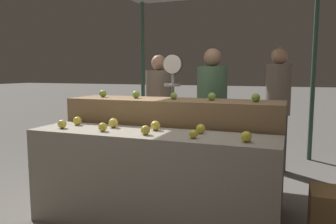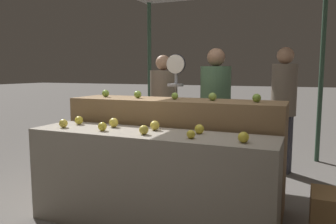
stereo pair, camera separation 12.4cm
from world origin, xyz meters
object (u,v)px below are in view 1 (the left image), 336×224
object	(u,v)px
produce_scale	(173,92)
person_vendor_at_scale	(212,106)
wooden_crate_side	(334,214)
person_customer_right	(159,104)
person_customer_left	(278,100)

from	to	relation	value
produce_scale	person_vendor_at_scale	bearing A→B (deg)	26.59
person_vendor_at_scale	wooden_crate_side	bearing A→B (deg)	160.89
person_vendor_at_scale	person_customer_right	xyz separation A→B (m)	(-0.85, 0.31, -0.03)
produce_scale	wooden_crate_side	distance (m)	2.17
person_vendor_at_scale	wooden_crate_side	size ratio (longest dim) A/B	4.25
produce_scale	wooden_crate_side	size ratio (longest dim) A/B	4.07
person_vendor_at_scale	produce_scale	bearing A→B (deg)	45.34
produce_scale	person_customer_left	size ratio (longest dim) A/B	0.93
person_customer_left	person_customer_right	size ratio (longest dim) A/B	1.06
produce_scale	person_customer_left	bearing A→B (deg)	39.23
person_customer_right	person_customer_left	bearing A→B (deg)	169.26
produce_scale	person_customer_right	xyz separation A→B (m)	(-0.40, 0.53, -0.22)
person_customer_left	wooden_crate_side	distance (m)	2.05
produce_scale	person_customer_right	size ratio (longest dim) A/B	0.99
wooden_crate_side	person_vendor_at_scale	bearing A→B (deg)	142.15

